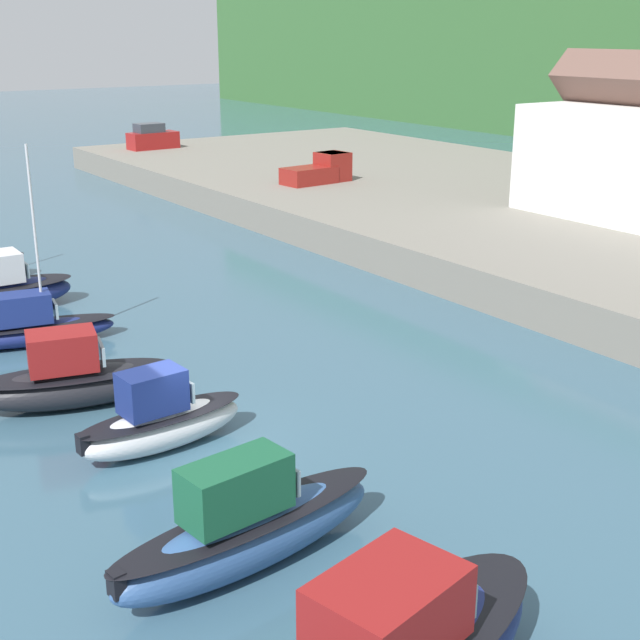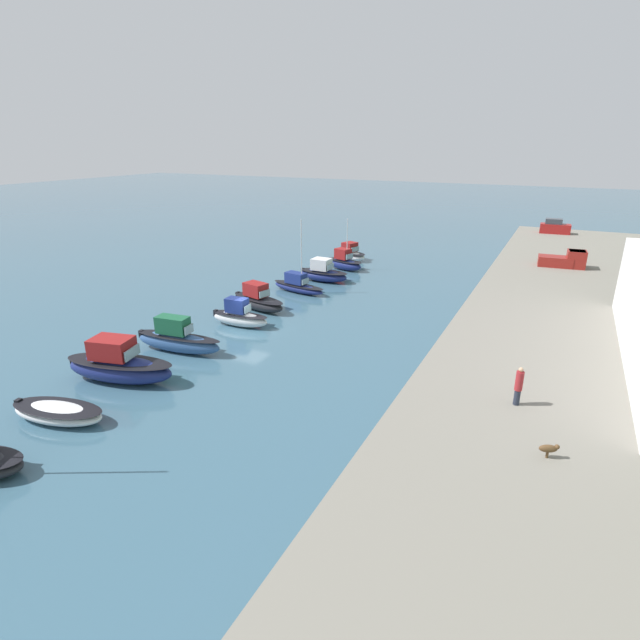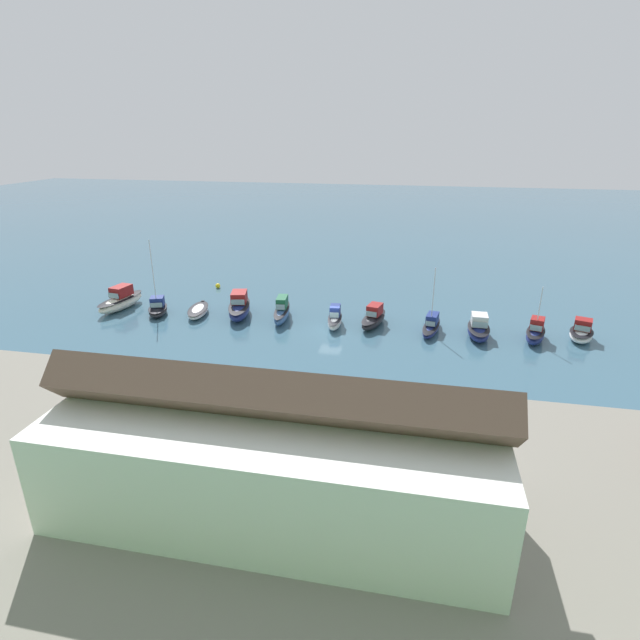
% 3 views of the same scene
% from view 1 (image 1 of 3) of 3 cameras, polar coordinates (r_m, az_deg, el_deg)
% --- Properties ---
extents(ground_plane, '(320.00, 320.00, 0.00)m').
position_cam_1_polar(ground_plane, '(26.61, -7.47, -7.73)').
color(ground_plane, '#385B70').
extents(moored_boat_2, '(2.44, 5.78, 2.56)m').
position_cam_1_polar(moored_boat_2, '(40.45, -19.57, 1.86)').
color(moored_boat_2, navy).
rests_on(moored_boat_2, ground_plane).
extents(moored_boat_3, '(2.75, 6.54, 7.60)m').
position_cam_1_polar(moored_boat_3, '(35.70, -18.08, -0.40)').
color(moored_boat_3, navy).
rests_on(moored_boat_3, ground_plane).
extents(moored_boat_4, '(3.35, 6.40, 2.53)m').
position_cam_1_polar(moored_boat_4, '(29.51, -15.55, -3.66)').
color(moored_boat_4, black).
rests_on(moored_boat_4, ground_plane).
extents(moored_boat_5, '(1.93, 5.28, 2.44)m').
position_cam_1_polar(moored_boat_5, '(26.02, -10.19, -6.35)').
color(moored_boat_5, silver).
rests_on(moored_boat_5, ground_plane).
extents(moored_boat_6, '(2.40, 7.20, 2.74)m').
position_cam_1_polar(moored_boat_6, '(20.33, -4.69, -13.14)').
color(moored_boat_6, '#33568E').
rests_on(moored_boat_6, ground_plane).
extents(parked_car_0, '(2.05, 4.30, 2.16)m').
position_cam_1_polar(parked_car_0, '(78.71, -10.68, 11.38)').
color(parked_car_0, maroon).
rests_on(parked_car_0, quay_promenade).
extents(pickup_truck_0, '(2.34, 4.87, 1.90)m').
position_cam_1_polar(pickup_truck_0, '(60.12, 0.08, 9.59)').
color(pickup_truck_0, maroon).
rests_on(pickup_truck_0, quay_promenade).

